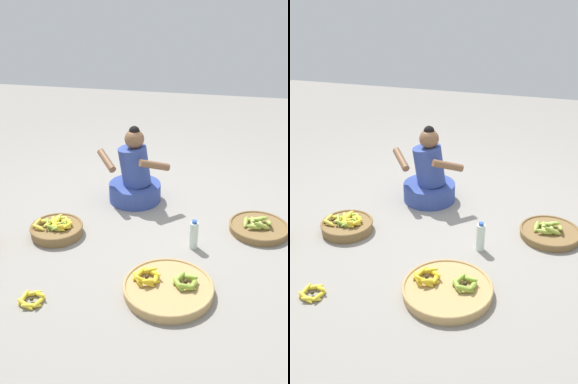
# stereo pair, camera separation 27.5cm
# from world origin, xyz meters

# --- Properties ---
(ground_plane) EXTENTS (10.00, 10.00, 0.00)m
(ground_plane) POSITION_xyz_m (0.00, 0.00, 0.00)
(ground_plane) COLOR gray
(vendor_woman_front) EXTENTS (0.75, 0.52, 0.78)m
(vendor_woman_front) POSITION_xyz_m (-0.21, 0.30, 0.25)
(vendor_woman_front) COLOR #334793
(vendor_woman_front) RESTS_ON ground
(banana_basket_mid_right) EXTENTS (0.46, 0.46, 0.16)m
(banana_basket_mid_right) POSITION_xyz_m (-0.72, -0.49, 0.06)
(banana_basket_mid_right) COLOR brown
(banana_basket_mid_right) RESTS_ON ground
(banana_basket_near_bicycle) EXTENTS (0.52, 0.52, 0.15)m
(banana_basket_near_bicycle) POSITION_xyz_m (1.01, -0.06, 0.04)
(banana_basket_near_bicycle) COLOR brown
(banana_basket_near_bicycle) RESTS_ON ground
(banana_basket_front_right) EXTENTS (0.65, 0.65, 0.15)m
(banana_basket_front_right) POSITION_xyz_m (0.36, -1.06, 0.04)
(banana_basket_front_right) COLOR tan
(banana_basket_front_right) RESTS_ON ground
(loose_bananas_back_right) EXTENTS (0.19, 0.20, 0.07)m
(loose_bananas_back_right) POSITION_xyz_m (-0.54, -1.36, 0.02)
(loose_bananas_back_right) COLOR yellow
(loose_bananas_back_right) RESTS_ON ground
(water_bottle) EXTENTS (0.07, 0.07, 0.26)m
(water_bottle) POSITION_xyz_m (0.47, -0.44, 0.12)
(water_bottle) COLOR silver
(water_bottle) RESTS_ON ground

